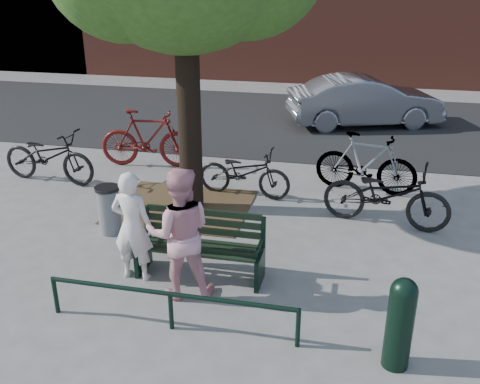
% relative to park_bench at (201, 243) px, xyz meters
% --- Properties ---
extents(ground, '(90.00, 90.00, 0.00)m').
position_rel_park_bench_xyz_m(ground, '(0.00, -0.08, -0.48)').
color(ground, gray).
rests_on(ground, ground).
extents(dirt_pit, '(2.40, 2.00, 0.02)m').
position_rel_park_bench_xyz_m(dirt_pit, '(-1.00, 2.12, -0.47)').
color(dirt_pit, brown).
rests_on(dirt_pit, ground).
extents(road, '(40.00, 7.00, 0.01)m').
position_rel_park_bench_xyz_m(road, '(0.00, 8.42, -0.47)').
color(road, black).
rests_on(road, ground).
extents(park_bench, '(1.74, 0.54, 0.97)m').
position_rel_park_bench_xyz_m(park_bench, '(0.00, 0.00, 0.00)').
color(park_bench, black).
rests_on(park_bench, ground).
extents(guard_railing, '(3.06, 0.06, 0.51)m').
position_rel_park_bench_xyz_m(guard_railing, '(0.00, -1.28, -0.08)').
color(guard_railing, black).
rests_on(guard_railing, ground).
extents(person_left, '(0.59, 0.40, 1.56)m').
position_rel_park_bench_xyz_m(person_left, '(-0.87, -0.28, 0.30)').
color(person_left, white).
rests_on(person_left, ground).
extents(person_right, '(1.02, 0.89, 1.76)m').
position_rel_park_bench_xyz_m(person_right, '(-0.11, -0.53, 0.40)').
color(person_right, pink).
rests_on(person_right, ground).
extents(bollard, '(0.29, 0.29, 1.07)m').
position_rel_park_bench_xyz_m(bollard, '(2.57, -1.36, 0.10)').
color(bollard, black).
rests_on(bollard, ground).
extents(litter_bin, '(0.39, 0.39, 0.80)m').
position_rel_park_bench_xyz_m(litter_bin, '(-1.81, 0.91, -0.07)').
color(litter_bin, gray).
rests_on(litter_bin, ground).
extents(bicycle_a, '(2.10, 0.90, 1.07)m').
position_rel_park_bench_xyz_m(bicycle_a, '(-3.98, 2.76, 0.06)').
color(bicycle_a, black).
rests_on(bicycle_a, ground).
extents(bicycle_b, '(2.13, 0.84, 1.25)m').
position_rel_park_bench_xyz_m(bicycle_b, '(-2.38, 4.06, 0.14)').
color(bicycle_b, '#580E0C').
rests_on(bicycle_b, ground).
extents(bicycle_c, '(1.83, 0.79, 0.93)m').
position_rel_park_bench_xyz_m(bicycle_c, '(-0.02, 2.89, -0.01)').
color(bicycle_c, black).
rests_on(bicycle_c, ground).
extents(bicycle_d, '(1.99, 0.88, 1.16)m').
position_rel_park_bench_xyz_m(bicycle_d, '(2.19, 3.60, 0.10)').
color(bicycle_d, gray).
rests_on(bicycle_d, ground).
extents(bicycle_e, '(2.16, 1.06, 1.09)m').
position_rel_park_bench_xyz_m(bicycle_e, '(2.53, 2.18, 0.06)').
color(bicycle_e, black).
rests_on(bicycle_e, ground).
extents(parked_car, '(4.33, 2.71, 1.35)m').
position_rel_park_bench_xyz_m(parked_car, '(2.12, 8.46, 0.20)').
color(parked_car, gray).
rests_on(parked_car, ground).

